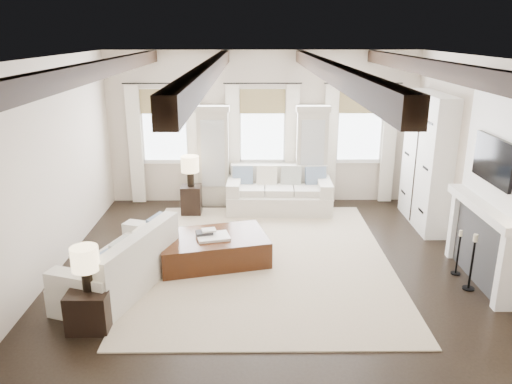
{
  "coord_description": "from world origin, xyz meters",
  "views": [
    {
      "loc": [
        -0.23,
        -6.67,
        3.55
      ],
      "look_at": [
        -0.16,
        0.77,
        1.15
      ],
      "focal_mm": 35.0,
      "sensor_mm": 36.0,
      "label": 1
    }
  ],
  "objects_px": {
    "side_table_back": "(191,200)",
    "sofa_left": "(123,266)",
    "sofa_back": "(279,193)",
    "ottoman": "(213,249)",
    "side_table_front": "(91,308)"
  },
  "relations": [
    {
      "from": "side_table_back",
      "to": "sofa_left",
      "type": "bearing_deg",
      "value": -101.41
    },
    {
      "from": "sofa_back",
      "to": "side_table_back",
      "type": "xyz_separation_m",
      "value": [
        -1.79,
        -0.21,
        -0.07
      ]
    },
    {
      "from": "ottoman",
      "to": "side_table_front",
      "type": "relative_size",
      "value": 3.31
    },
    {
      "from": "ottoman",
      "to": "side_table_back",
      "type": "distance_m",
      "value": 2.31
    },
    {
      "from": "sofa_back",
      "to": "side_table_front",
      "type": "height_order",
      "value": "sofa_back"
    },
    {
      "from": "side_table_back",
      "to": "sofa_back",
      "type": "bearing_deg",
      "value": 6.63
    },
    {
      "from": "sofa_left",
      "to": "ottoman",
      "type": "bearing_deg",
      "value": 34.98
    },
    {
      "from": "sofa_back",
      "to": "side_table_back",
      "type": "bearing_deg",
      "value": -173.37
    },
    {
      "from": "sofa_back",
      "to": "sofa_left",
      "type": "xyz_separation_m",
      "value": [
        -2.41,
        -3.3,
        -0.01
      ]
    },
    {
      "from": "ottoman",
      "to": "side_table_front",
      "type": "xyz_separation_m",
      "value": [
        -1.39,
        -1.85,
        0.03
      ]
    },
    {
      "from": "side_table_front",
      "to": "side_table_back",
      "type": "bearing_deg",
      "value": 78.95
    },
    {
      "from": "sofa_left",
      "to": "side_table_front",
      "type": "relative_size",
      "value": 4.36
    },
    {
      "from": "sofa_left",
      "to": "side_table_front",
      "type": "height_order",
      "value": "sofa_left"
    },
    {
      "from": "sofa_back",
      "to": "sofa_left",
      "type": "height_order",
      "value": "sofa_back"
    },
    {
      "from": "sofa_back",
      "to": "ottoman",
      "type": "xyz_separation_m",
      "value": [
        -1.19,
        -2.44,
        -0.14
      ]
    }
  ]
}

